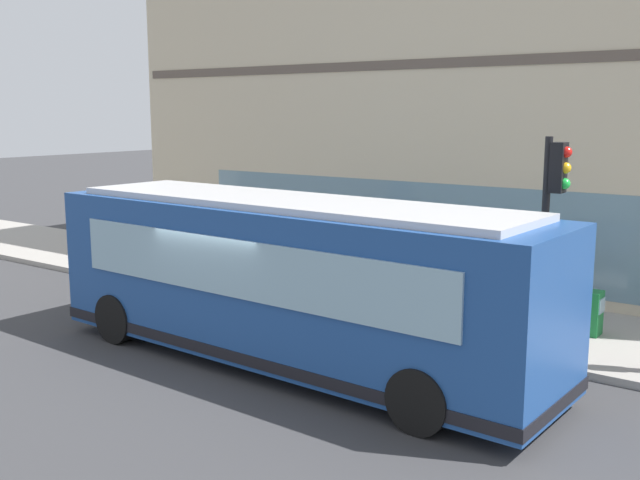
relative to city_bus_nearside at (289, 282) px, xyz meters
name	(u,v)px	position (x,y,z in m)	size (l,w,h in m)	color
ground	(245,358)	(-0.24, 0.88, -1.55)	(120.00, 120.00, 0.00)	#38383A
sidewalk_curb	(377,303)	(4.48, 0.88, -1.48)	(4.24, 40.00, 0.15)	#9E9991
building_corner	(476,89)	(9.68, 0.88, 3.68)	(6.21, 20.35, 10.48)	beige
city_bus_nearside	(289,282)	(0.00, 0.00, 0.00)	(2.87, 10.12, 3.07)	#1E478C
traffic_light_near_corner	(552,204)	(2.94, -3.75, 1.39)	(0.32, 0.49, 4.01)	black
fire_hydrant	(311,277)	(4.24, 2.66, -1.04)	(0.35, 0.35, 0.74)	gold
pedestrian_walking_along_curb	(375,258)	(5.03, 1.28, -0.53)	(0.32, 0.32, 1.54)	#B23338
pedestrian_near_hydrant	(163,242)	(3.09, 6.74, -0.40)	(0.32, 0.32, 1.74)	#3359A5
newspaper_vending_box	(591,313)	(4.62, -4.08, -0.95)	(0.44, 0.42, 0.90)	#197233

